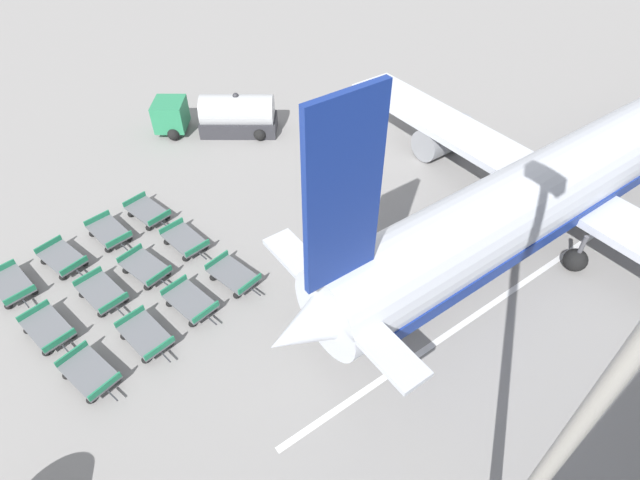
% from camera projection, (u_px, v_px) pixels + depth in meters
% --- Properties ---
extents(ground_plane, '(500.00, 500.00, 0.00)m').
position_uv_depth(ground_plane, '(367.00, 129.00, 37.57)').
color(ground_plane, gray).
extents(airplane, '(33.92, 40.63, 13.03)m').
position_uv_depth(airplane, '(576.00, 175.00, 27.86)').
color(airplane, silver).
rests_on(airplane, ground_plane).
extents(fuel_tanker_primary, '(7.53, 8.26, 3.08)m').
position_uv_depth(fuel_tanker_primary, '(225.00, 116.00, 36.41)').
color(fuel_tanker_primary, '#2D8C5B').
rests_on(fuel_tanker_primary, ground_plane).
extents(baggage_dolly_row_near_col_a, '(3.42, 1.85, 0.92)m').
position_uv_depth(baggage_dolly_row_near_col_a, '(12.00, 285.00, 25.42)').
color(baggage_dolly_row_near_col_a, slate).
rests_on(baggage_dolly_row_near_col_a, ground_plane).
extents(baggage_dolly_row_near_col_b, '(3.43, 1.92, 0.92)m').
position_uv_depth(baggage_dolly_row_near_col_b, '(48.00, 329.00, 23.42)').
color(baggage_dolly_row_near_col_b, slate).
rests_on(baggage_dolly_row_near_col_b, ground_plane).
extents(baggage_dolly_row_near_col_c, '(3.45, 2.02, 0.92)m').
position_uv_depth(baggage_dolly_row_near_col_c, '(90.00, 373.00, 21.68)').
color(baggage_dolly_row_near_col_c, slate).
rests_on(baggage_dolly_row_near_col_c, ground_plane).
extents(baggage_dolly_row_mid_a_col_a, '(3.45, 2.02, 0.92)m').
position_uv_depth(baggage_dolly_row_mid_a_col_a, '(63.00, 259.00, 26.82)').
color(baggage_dolly_row_mid_a_col_a, slate).
rests_on(baggage_dolly_row_mid_a_col_a, ground_plane).
extents(baggage_dolly_row_mid_a_col_b, '(3.43, 1.89, 0.92)m').
position_uv_depth(baggage_dolly_row_mid_a_col_b, '(102.00, 293.00, 25.04)').
color(baggage_dolly_row_mid_a_col_b, slate).
rests_on(baggage_dolly_row_mid_a_col_b, ground_plane).
extents(baggage_dolly_row_mid_a_col_c, '(3.42, 1.85, 0.92)m').
position_uv_depth(baggage_dolly_row_mid_a_col_c, '(146.00, 335.00, 23.14)').
color(baggage_dolly_row_mid_a_col_c, slate).
rests_on(baggage_dolly_row_mid_a_col_c, ground_plane).
extents(baggage_dolly_row_mid_b_col_a, '(3.41, 1.83, 0.92)m').
position_uv_depth(baggage_dolly_row_mid_b_col_a, '(109.00, 232.00, 28.36)').
color(baggage_dolly_row_mid_b_col_a, slate).
rests_on(baggage_dolly_row_mid_b_col_a, ground_plane).
extents(baggage_dolly_row_mid_b_col_b, '(3.44, 2.00, 0.92)m').
position_uv_depth(baggage_dolly_row_mid_b_col_b, '(145.00, 268.00, 26.32)').
color(baggage_dolly_row_mid_b_col_b, slate).
rests_on(baggage_dolly_row_mid_b_col_b, ground_plane).
extents(baggage_dolly_row_mid_b_col_c, '(3.43, 1.91, 0.92)m').
position_uv_depth(baggage_dolly_row_mid_b_col_c, '(191.00, 302.00, 24.62)').
color(baggage_dolly_row_mid_b_col_c, slate).
rests_on(baggage_dolly_row_mid_b_col_c, ground_plane).
extents(baggage_dolly_row_far_col_a, '(3.44, 1.93, 0.92)m').
position_uv_depth(baggage_dolly_row_far_col_a, '(148.00, 212.00, 29.68)').
color(baggage_dolly_row_far_col_a, slate).
rests_on(baggage_dolly_row_far_col_a, ground_plane).
extents(baggage_dolly_row_far_col_b, '(3.41, 1.83, 0.92)m').
position_uv_depth(baggage_dolly_row_far_col_b, '(185.00, 240.00, 27.86)').
color(baggage_dolly_row_far_col_b, slate).
rests_on(baggage_dolly_row_far_col_b, ground_plane).
extents(baggage_dolly_row_far_col_c, '(3.44, 1.94, 0.92)m').
position_uv_depth(baggage_dolly_row_far_col_c, '(234.00, 275.00, 25.92)').
color(baggage_dolly_row_far_col_c, slate).
rests_on(baggage_dolly_row_far_col_c, ground_plane).
extents(stand_guidance_stripe, '(2.30, 25.92, 0.01)m').
position_uv_depth(stand_guidance_stripe, '(495.00, 302.00, 25.20)').
color(stand_guidance_stripe, white).
rests_on(stand_guidance_stripe, ground_plane).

